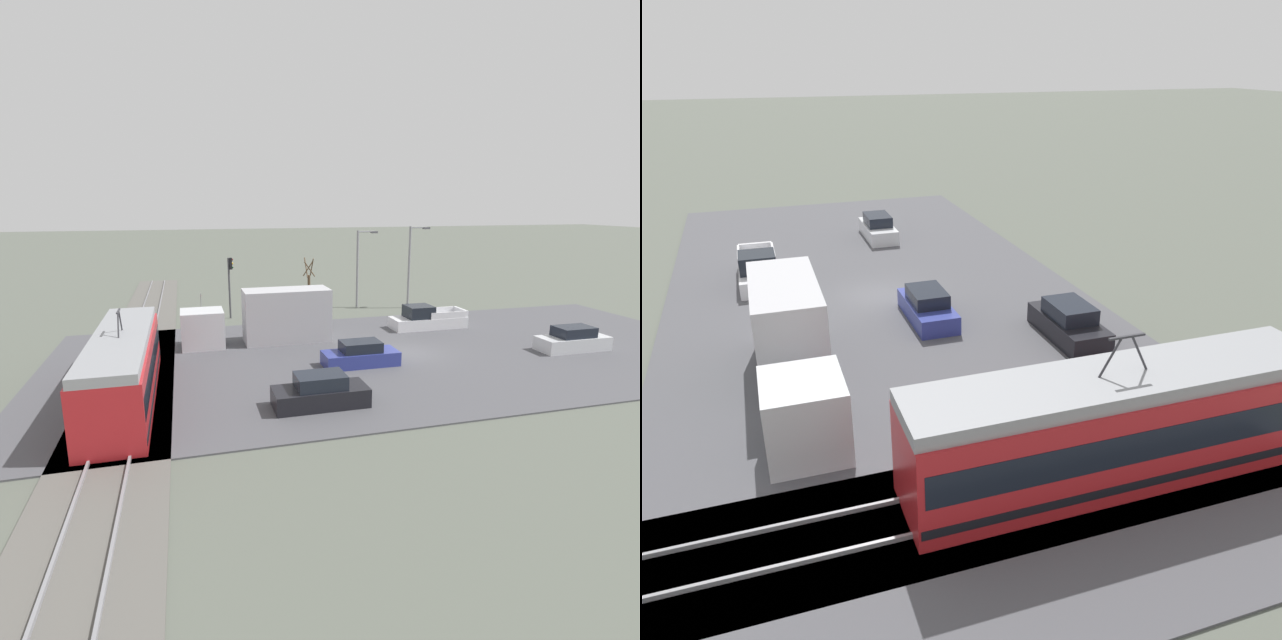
# 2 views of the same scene
# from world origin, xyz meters

# --- Properties ---
(ground_plane) EXTENTS (320.00, 320.00, 0.00)m
(ground_plane) POSITION_xyz_m (0.00, 0.00, 0.00)
(ground_plane) COLOR #565B51
(road_surface) EXTENTS (20.42, 44.19, 0.08)m
(road_surface) POSITION_xyz_m (0.00, 0.00, 0.04)
(road_surface) COLOR #4C4C51
(road_surface) RESTS_ON ground
(rail_bed) EXTENTS (71.82, 4.40, 0.22)m
(rail_bed) POSITION_xyz_m (0.00, 16.69, 0.05)
(rail_bed) COLOR #5B5954
(rail_bed) RESTS_ON ground
(light_rail_tram) EXTENTS (12.54, 2.76, 4.44)m
(light_rail_tram) POSITION_xyz_m (-3.55, 16.69, 1.69)
(light_rail_tram) COLOR #B21E23
(light_rail_tram) RESTS_ON ground
(box_truck) EXTENTS (2.48, 9.99, 3.63)m
(box_truck) POSITION_xyz_m (4.81, 8.33, 1.76)
(box_truck) COLOR silver
(box_truck) RESTS_ON ground
(pickup_truck) EXTENTS (2.00, 5.79, 1.77)m
(pickup_truck) POSITION_xyz_m (5.61, -4.11, 0.75)
(pickup_truck) COLOR silver
(pickup_truck) RESTS_ON ground
(sedan_car_0) EXTENTS (1.77, 4.70, 1.57)m
(sedan_car_0) POSITION_xyz_m (-2.28, -10.56, 0.72)
(sedan_car_0) COLOR silver
(sedan_car_0) RESTS_ON ground
(sedan_car_1) EXTENTS (1.79, 4.46, 1.46)m
(sedan_car_1) POSITION_xyz_m (-1.58, 3.84, 0.68)
(sedan_car_1) COLOR navy
(sedan_car_1) RESTS_ON ground
(sedan_car_2) EXTENTS (1.86, 4.49, 1.58)m
(sedan_car_2) POSITION_xyz_m (-6.81, 7.73, 0.73)
(sedan_car_2) COLOR black
(sedan_car_2) RESTS_ON ground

